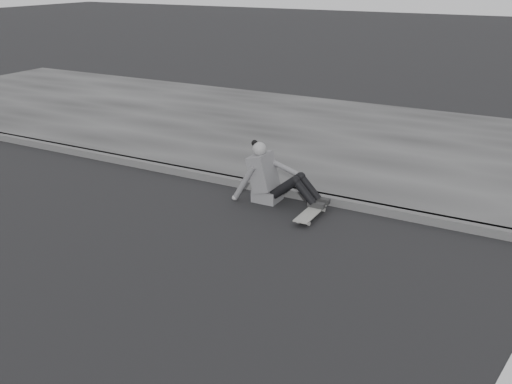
# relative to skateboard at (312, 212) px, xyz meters

# --- Properties ---
(ground) EXTENTS (80.00, 80.00, 0.00)m
(ground) POSITION_rel_skateboard_xyz_m (-0.29, -2.01, -0.07)
(ground) COLOR black
(ground) RESTS_ON ground
(curb) EXTENTS (24.00, 0.16, 0.12)m
(curb) POSITION_rel_skateboard_xyz_m (-0.29, 0.57, -0.01)
(curb) COLOR #484848
(curb) RESTS_ON ground
(sidewalk) EXTENTS (24.00, 6.00, 0.12)m
(sidewalk) POSITION_rel_skateboard_xyz_m (-0.29, 3.59, -0.01)
(sidewalk) COLOR #393939
(sidewalk) RESTS_ON ground
(skateboard) EXTENTS (0.20, 0.78, 0.09)m
(skateboard) POSITION_rel_skateboard_xyz_m (0.00, 0.00, 0.00)
(skateboard) COLOR gray
(skateboard) RESTS_ON ground
(seated_woman) EXTENTS (1.38, 0.46, 0.88)m
(seated_woman) POSITION_rel_skateboard_xyz_m (-0.73, 0.25, 0.29)
(seated_woman) COLOR #59595C
(seated_woman) RESTS_ON ground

